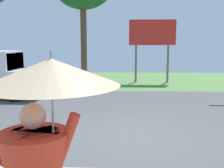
% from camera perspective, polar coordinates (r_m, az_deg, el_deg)
% --- Properties ---
extents(ground_plane, '(40.00, 22.00, 0.20)m').
position_cam_1_polar(ground_plane, '(9.28, 3.30, -5.21)').
color(ground_plane, '#4C4C4F').
extents(monk_pedestrian, '(1.14, 1.12, 2.13)m').
position_cam_1_polar(monk_pedestrian, '(2.44, -15.19, -16.67)').
color(monk_pedestrian, '#B22D1E').
rests_on(monk_pedestrian, ground_plane).
extents(roadside_billboard, '(2.60, 0.12, 3.50)m').
position_cam_1_polar(roadside_billboard, '(15.09, 8.72, 10.02)').
color(roadside_billboard, slate).
rests_on(roadside_billboard, ground_plane).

